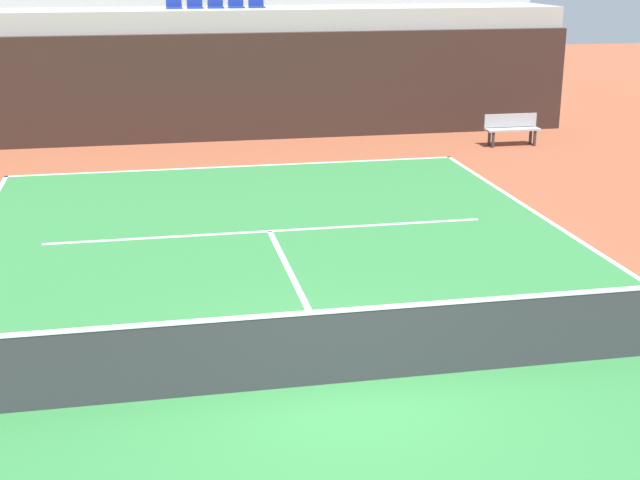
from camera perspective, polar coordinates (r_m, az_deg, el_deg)
The scene contains 11 objects.
ground_plane at distance 11.08m, azimuth 1.55°, elevation -9.05°, with size 80.00×80.00×0.00m, color brown.
court_surface at distance 11.08m, azimuth 1.55°, elevation -9.03°, with size 11.00×24.00×0.01m, color #2D7238.
baseline_far at distance 22.27m, azimuth -5.24°, elevation 4.67°, with size 11.00×0.10×0.00m, color white.
service_line_far at distance 16.94m, azimuth -3.21°, elevation 0.56°, with size 8.26×0.10×0.00m, color white.
centre_service_line at distance 13.95m, azimuth -1.34°, elevation -3.21°, with size 0.10×6.40×0.00m, color white.
back_wall at distance 25.35m, azimuth -6.18°, elevation 9.56°, with size 20.07×0.30×2.94m, color black.
stands_tier_lower at distance 26.65m, azimuth -6.47°, elevation 10.58°, with size 20.07×2.40×3.53m, color #9E9E99.
stands_tier_upper at distance 28.99m, azimuth -6.92°, elevation 11.83°, with size 20.07×2.40×4.23m, color #9E9E99.
seating_row_lower at distance 26.58m, azimuth -6.63°, elevation 14.66°, with size 2.78×0.44×0.44m.
tennis_net at distance 10.86m, azimuth 1.57°, elevation -6.65°, with size 11.08×0.08×1.07m.
player_bench at distance 25.21m, azimuth 12.05°, elevation 7.02°, with size 1.50×0.40×0.85m.
Camera 1 is at (-2.21, -9.65, 4.97)m, focal length 50.53 mm.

